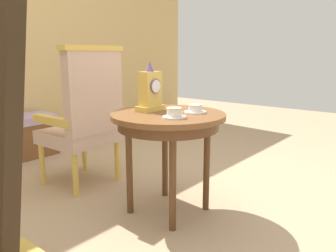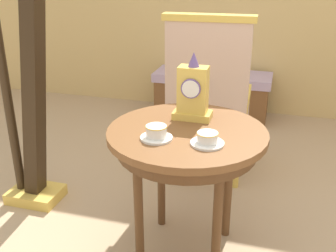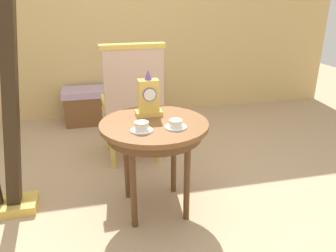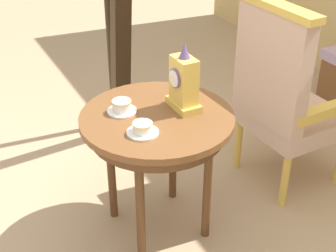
{
  "view_description": "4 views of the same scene",
  "coord_description": "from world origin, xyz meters",
  "px_view_note": "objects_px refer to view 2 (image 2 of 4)",
  "views": [
    {
      "loc": [
        -1.7,
        -1.44,
        1.08
      ],
      "look_at": [
        0.0,
        -0.04,
        0.61
      ],
      "focal_mm": 36.18,
      "sensor_mm": 36.0,
      "label": 1
    },
    {
      "loc": [
        0.39,
        -1.74,
        1.43
      ],
      "look_at": [
        -0.09,
        -0.07,
        0.72
      ],
      "focal_mm": 42.88,
      "sensor_mm": 36.0,
      "label": 2
    },
    {
      "loc": [
        -0.4,
        -2.15,
        1.51
      ],
      "look_at": [
        0.1,
        -0.05,
        0.66
      ],
      "focal_mm": 35.42,
      "sensor_mm": 36.0,
      "label": 3
    },
    {
      "loc": [
        1.87,
        -0.96,
        1.87
      ],
      "look_at": [
        0.01,
        0.01,
        0.63
      ],
      "focal_mm": 52.76,
      "sensor_mm": 36.0,
      "label": 4
    }
  ],
  "objects_px": {
    "mantel_clock": "(193,93)",
    "side_table": "(187,145)",
    "teacup_left": "(156,133)",
    "harp": "(26,89)",
    "teacup_right": "(207,139)",
    "armchair": "(209,97)",
    "window_bench": "(212,95)"
  },
  "relations": [
    {
      "from": "teacup_right",
      "to": "mantel_clock",
      "type": "xyz_separation_m",
      "value": [
        -0.13,
        0.28,
        0.11
      ]
    },
    {
      "from": "armchair",
      "to": "window_bench",
      "type": "height_order",
      "value": "armchair"
    },
    {
      "from": "side_table",
      "to": "harp",
      "type": "bearing_deg",
      "value": 168.04
    },
    {
      "from": "window_bench",
      "to": "mantel_clock",
      "type": "bearing_deg",
      "value": -83.62
    },
    {
      "from": "armchair",
      "to": "harp",
      "type": "distance_m",
      "value": 1.15
    },
    {
      "from": "side_table",
      "to": "window_bench",
      "type": "height_order",
      "value": "side_table"
    },
    {
      "from": "teacup_left",
      "to": "mantel_clock",
      "type": "xyz_separation_m",
      "value": [
        0.1,
        0.29,
        0.11
      ]
    },
    {
      "from": "teacup_left",
      "to": "window_bench",
      "type": "distance_m",
      "value": 2.19
    },
    {
      "from": "teacup_left",
      "to": "mantel_clock",
      "type": "relative_size",
      "value": 0.43
    },
    {
      "from": "mantel_clock",
      "to": "window_bench",
      "type": "bearing_deg",
      "value": 96.38
    },
    {
      "from": "side_table",
      "to": "harp",
      "type": "relative_size",
      "value": 0.41
    },
    {
      "from": "teacup_right",
      "to": "armchair",
      "type": "xyz_separation_m",
      "value": [
        -0.17,
        0.96,
        -0.13
      ]
    },
    {
      "from": "teacup_left",
      "to": "harp",
      "type": "bearing_deg",
      "value": 158.66
    },
    {
      "from": "harp",
      "to": "side_table",
      "type": "bearing_deg",
      "value": -11.96
    },
    {
      "from": "mantel_clock",
      "to": "harp",
      "type": "xyz_separation_m",
      "value": [
        -1.0,
        0.06,
        -0.08
      ]
    },
    {
      "from": "side_table",
      "to": "teacup_right",
      "type": "height_order",
      "value": "teacup_right"
    },
    {
      "from": "side_table",
      "to": "teacup_left",
      "type": "xyz_separation_m",
      "value": [
        -0.11,
        -0.14,
        0.11
      ]
    },
    {
      "from": "side_table",
      "to": "teacup_right",
      "type": "xyz_separation_m",
      "value": [
        0.12,
        -0.13,
        0.1
      ]
    },
    {
      "from": "teacup_right",
      "to": "teacup_left",
      "type": "bearing_deg",
      "value": -178.76
    },
    {
      "from": "armchair",
      "to": "window_bench",
      "type": "distance_m",
      "value": 1.24
    },
    {
      "from": "side_table",
      "to": "teacup_right",
      "type": "bearing_deg",
      "value": -48.2
    },
    {
      "from": "armchair",
      "to": "side_table",
      "type": "bearing_deg",
      "value": -86.71
    },
    {
      "from": "armchair",
      "to": "teacup_left",
      "type": "bearing_deg",
      "value": -93.76
    },
    {
      "from": "side_table",
      "to": "armchair",
      "type": "xyz_separation_m",
      "value": [
        -0.05,
        0.83,
        -0.03
      ]
    },
    {
      "from": "mantel_clock",
      "to": "harp",
      "type": "distance_m",
      "value": 1.0
    },
    {
      "from": "mantel_clock",
      "to": "side_table",
      "type": "bearing_deg",
      "value": -85.67
    },
    {
      "from": "teacup_right",
      "to": "mantel_clock",
      "type": "distance_m",
      "value": 0.33
    },
    {
      "from": "side_table",
      "to": "mantel_clock",
      "type": "height_order",
      "value": "mantel_clock"
    },
    {
      "from": "armchair",
      "to": "window_bench",
      "type": "relative_size",
      "value": 1.03
    },
    {
      "from": "harp",
      "to": "teacup_right",
      "type": "bearing_deg",
      "value": -17.06
    },
    {
      "from": "armchair",
      "to": "harp",
      "type": "xyz_separation_m",
      "value": [
        -0.96,
        -0.61,
        0.16
      ]
    },
    {
      "from": "teacup_left",
      "to": "teacup_right",
      "type": "relative_size",
      "value": 0.98
    }
  ]
}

